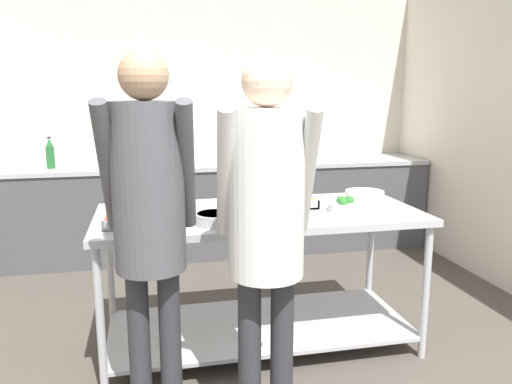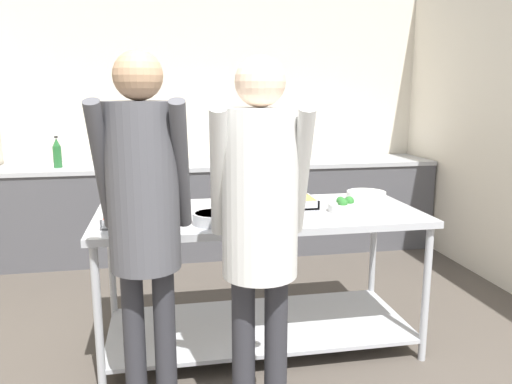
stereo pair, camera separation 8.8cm
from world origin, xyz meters
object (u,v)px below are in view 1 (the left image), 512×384
at_px(broccoli_bowl, 344,205).
at_px(water_bottle, 50,154).
at_px(serving_tray_roast, 139,218).
at_px(sauce_pan, 216,218).
at_px(plate_stack, 364,195).
at_px(serving_tray_vegetables, 278,203).
at_px(guest_serving_left, 266,211).
at_px(guest_serving_right, 149,203).

bearing_deg(broccoli_bowl, water_bottle, 135.74).
height_order(serving_tray_roast, broccoli_bowl, broccoli_bowl).
relative_size(sauce_pan, plate_stack, 1.37).
relative_size(serving_tray_vegetables, guest_serving_left, 0.27).
height_order(broccoli_bowl, plate_stack, broccoli_bowl).
height_order(sauce_pan, water_bottle, water_bottle).
distance_m(serving_tray_roast, guest_serving_left, 0.92).
distance_m(serving_tray_roast, serving_tray_vegetables, 0.88).
bearing_deg(serving_tray_roast, serving_tray_vegetables, 14.85).
relative_size(guest_serving_left, guest_serving_right, 0.99).
height_order(serving_tray_vegetables, broccoli_bowl, broccoli_bowl).
bearing_deg(broccoli_bowl, serving_tray_roast, -178.78).
height_order(broccoli_bowl, guest_serving_left, guest_serving_left).
xyz_separation_m(serving_tray_roast, guest_serving_right, (0.06, -0.57, 0.21)).
xyz_separation_m(serving_tray_vegetables, plate_stack, (0.61, 0.07, 0.00)).
bearing_deg(guest_serving_left, sauce_pan, 103.04).
relative_size(serving_tray_roast, plate_stack, 1.41).
xyz_separation_m(broccoli_bowl, guest_serving_right, (-1.15, -0.59, 0.20)).
bearing_deg(plate_stack, water_bottle, 143.43).
relative_size(serving_tray_roast, guest_serving_right, 0.22).
height_order(guest_serving_left, water_bottle, guest_serving_left).
relative_size(broccoli_bowl, water_bottle, 0.65).
distance_m(sauce_pan, guest_serving_left, 0.64).
height_order(guest_serving_left, guest_serving_right, guest_serving_right).
bearing_deg(plate_stack, serving_tray_roast, -168.48).
height_order(plate_stack, guest_serving_left, guest_serving_left).
xyz_separation_m(serving_tray_roast, guest_serving_left, (0.55, -0.71, 0.18)).
height_order(sauce_pan, broccoli_bowl, broccoli_bowl).
bearing_deg(sauce_pan, broccoli_bowl, 9.75).
height_order(serving_tray_vegetables, plate_stack, plate_stack).
bearing_deg(sauce_pan, guest_serving_right, -127.54).
xyz_separation_m(guest_serving_left, guest_serving_right, (-0.49, 0.15, 0.02)).
xyz_separation_m(sauce_pan, guest_serving_right, (-0.35, -0.46, 0.20)).
relative_size(serving_tray_vegetables, broccoli_bowl, 2.48).
bearing_deg(water_bottle, guest_serving_right, -71.55).
bearing_deg(serving_tray_roast, broccoli_bowl, 1.22).
bearing_deg(sauce_pan, guest_serving_left, -76.96).
bearing_deg(sauce_pan, serving_tray_vegetables, 37.30).
bearing_deg(broccoli_bowl, plate_stack, 46.57).
relative_size(serving_tray_vegetables, guest_serving_right, 0.26).
height_order(sauce_pan, guest_serving_right, guest_serving_right).
xyz_separation_m(serving_tray_roast, sauce_pan, (0.41, -0.11, 0.01)).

